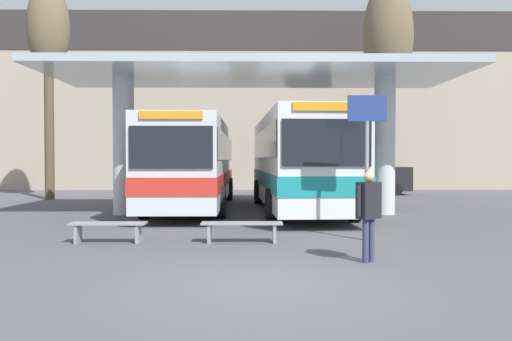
% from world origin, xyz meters
% --- Properties ---
extents(ground_plane, '(100.00, 100.00, 0.00)m').
position_xyz_m(ground_plane, '(0.00, 0.00, 0.00)').
color(ground_plane, '#4C4C51').
extents(townhouse_backdrop, '(40.00, 0.58, 10.91)m').
position_xyz_m(townhouse_backdrop, '(0.00, 23.15, 6.32)').
color(townhouse_backdrop, tan).
rests_on(townhouse_backdrop, ground_plane).
extents(station_canopy, '(13.95, 5.36, 4.95)m').
position_xyz_m(station_canopy, '(0.00, 9.52, 4.31)').
color(station_canopy, silver).
rests_on(station_canopy, ground_plane).
extents(transit_bus_left_bay, '(2.78, 12.07, 3.23)m').
position_xyz_m(transit_bus_left_bay, '(-2.32, 12.00, 1.80)').
color(transit_bus_left_bay, silver).
rests_on(transit_bus_left_bay, ground_plane).
extents(transit_bus_center_bay, '(3.14, 11.03, 3.39)m').
position_xyz_m(transit_bus_center_bay, '(1.57, 10.67, 1.88)').
color(transit_bus_center_bay, silver).
rests_on(transit_bus_center_bay, ground_plane).
extents(waiting_bench_near_pillar, '(1.84, 0.44, 0.46)m').
position_xyz_m(waiting_bench_near_pillar, '(-0.34, 3.69, 0.35)').
color(waiting_bench_near_pillar, gray).
rests_on(waiting_bench_near_pillar, ground_plane).
extents(waiting_bench_mid_platform, '(1.70, 0.44, 0.46)m').
position_xyz_m(waiting_bench_mid_platform, '(-3.36, 3.69, 0.34)').
color(waiting_bench_mid_platform, gray).
rests_on(waiting_bench_mid_platform, ground_plane).
extents(info_sign_platform, '(0.90, 0.09, 3.37)m').
position_xyz_m(info_sign_platform, '(2.56, 3.95, 2.38)').
color(info_sign_platform, gray).
rests_on(info_sign_platform, ground_plane).
extents(pedestrian_waiting, '(0.55, 0.44, 1.66)m').
position_xyz_m(pedestrian_waiting, '(2.02, 1.52, 1.01)').
color(pedestrian_waiting, '#333856').
rests_on(pedestrian_waiting, ground_plane).
extents(poplar_tree_behind_left, '(1.91, 1.91, 10.12)m').
position_xyz_m(poplar_tree_behind_left, '(-9.53, 15.84, 7.67)').
color(poplar_tree_behind_left, brown).
rests_on(poplar_tree_behind_left, ground_plane).
extents(poplar_tree_behind_right, '(2.54, 2.54, 11.00)m').
position_xyz_m(poplar_tree_behind_right, '(6.90, 17.95, 8.14)').
color(poplar_tree_behind_right, brown).
rests_on(poplar_tree_behind_right, ground_plane).
extents(parked_car_street, '(4.62, 2.05, 2.09)m').
position_xyz_m(parked_car_street, '(6.03, 19.07, 1.01)').
color(parked_car_street, black).
rests_on(parked_car_street, ground_plane).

